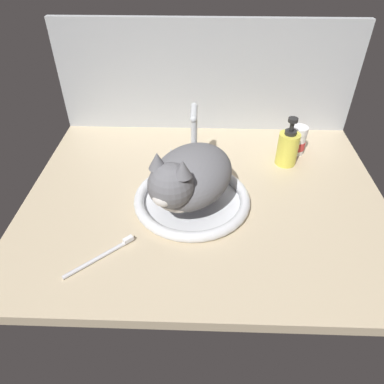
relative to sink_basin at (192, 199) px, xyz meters
The scene contains 8 objects.
countertop 5.60cm from the sink_basin, 40.59° to the left, with size 105.29×82.61×3.00cm, color #CCB793.
backsplash_wall 48.80cm from the sink_basin, 85.40° to the left, with size 105.29×2.40×42.34cm, color #B2B7BC.
sink_basin is the anchor object (origin of this frame).
faucet 20.43cm from the sink_basin, 90.00° to the left, with size 18.13×11.12×21.74cm.
cat 9.48cm from the sink_basin, 116.15° to the right, with size 30.53×35.96×19.33cm.
pill_bottle 45.06cm from the sink_basin, 38.79° to the left, with size 5.63×5.63×9.88cm.
soap_pump_bottle 37.50cm from the sink_basin, 35.38° to the left, with size 6.77×6.77×16.44cm.
toothbrush 30.31cm from the sink_basin, 135.07° to the right, with size 14.87×13.67×1.70cm.
Camera 1 is at (-1.09, -81.92, 70.43)cm, focal length 33.52 mm.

